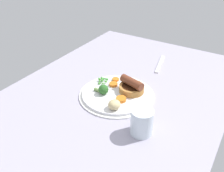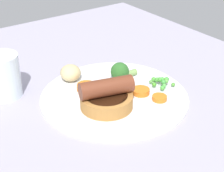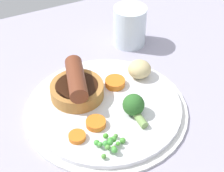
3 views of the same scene
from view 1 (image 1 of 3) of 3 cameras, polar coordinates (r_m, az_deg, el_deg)
dining_table at (r=100.22cm, az=1.98°, el=-1.57°), size 110.00×80.00×3.00cm
dinner_plate at (r=95.71cm, az=1.09°, el=-1.88°), size 28.95×28.95×1.40cm
sausage_pudding at (r=95.04cm, az=4.51°, el=-0.16°), size 9.56×10.17×5.61cm
pea_pile at (r=101.34cm, az=-2.22°, el=1.43°), size 4.92×4.20×1.88cm
broccoli_floret_near at (r=93.71cm, az=-2.07°, el=-0.80°), size 3.78×6.02×3.78cm
potato_chunk_0 at (r=86.04cm, az=0.54°, el=-4.27°), size 5.66×5.51×3.33cm
carrot_slice_1 at (r=102.62cm, az=0.83°, el=1.52°), size 2.92×2.92×0.83cm
carrot_slice_2 at (r=99.17cm, az=0.33°, el=0.39°), size 4.66×4.66×1.01cm
carrot_slice_3 at (r=90.56cm, az=2.08°, el=-3.02°), size 4.40×4.40×1.21cm
fork at (r=120.20cm, az=10.89°, el=4.98°), size 17.91×5.56×0.60cm
drinking_glass at (r=77.62cm, az=6.82°, el=-8.14°), size 7.09×7.09×8.57cm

